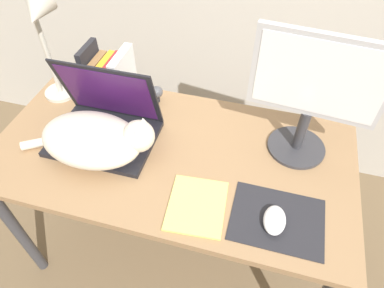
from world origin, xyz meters
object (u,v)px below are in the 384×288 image
object	(u,v)px
laptop	(105,125)
notepad	(197,205)
cat	(96,139)
book_row	(110,79)
webcam	(157,92)
computer_mouse	(275,220)
desk_lamp	(42,32)
external_monitor	(314,93)

from	to	relation	value
laptop	notepad	distance (m)	0.46
cat	book_row	distance (m)	0.30
book_row	webcam	bearing A→B (deg)	11.08
computer_mouse	desk_lamp	bearing A→B (deg)	158.41
external_monitor	desk_lamp	size ratio (longest dim) A/B	0.99
cat	book_row	world-z (taller)	book_row
desk_lamp	notepad	size ratio (longest dim) A/B	2.06
desk_lamp	external_monitor	bearing A→B (deg)	-1.58
webcam	external_monitor	bearing A→B (deg)	-11.51
book_row	webcam	world-z (taller)	book_row
cat	notepad	xyz separation A→B (m)	(0.39, -0.12, -0.07)
cat	desk_lamp	distance (m)	0.43
external_monitor	notepad	size ratio (longest dim) A/B	2.04
external_monitor	webcam	xyz separation A→B (m)	(-0.57, 0.12, -0.21)
cat	notepad	bearing A→B (deg)	-17.46
book_row	notepad	world-z (taller)	book_row
external_monitor	computer_mouse	bearing A→B (deg)	-97.55
external_monitor	webcam	size ratio (longest dim) A/B	6.17
laptop	notepad	world-z (taller)	laptop
desk_lamp	book_row	bearing A→B (deg)	15.60
laptop	cat	world-z (taller)	laptop
notepad	desk_lamp	bearing A→B (deg)	151.54
book_row	cat	bearing A→B (deg)	-75.74
external_monitor	book_row	distance (m)	0.77
laptop	computer_mouse	xyz separation A→B (m)	(0.64, -0.21, -0.03)
desk_lamp	webcam	xyz separation A→B (m)	(0.37, 0.09, -0.26)
external_monitor	computer_mouse	size ratio (longest dim) A/B	4.42
laptop	book_row	world-z (taller)	laptop
laptop	notepad	bearing A→B (deg)	-28.02
laptop	computer_mouse	world-z (taller)	laptop
laptop	book_row	xyz separation A→B (m)	(-0.06, 0.20, 0.05)
computer_mouse	external_monitor	bearing A→B (deg)	82.45
computer_mouse	notepad	bearing A→B (deg)	-179.38
cat	computer_mouse	world-z (taller)	cat
desk_lamp	computer_mouse	bearing A→B (deg)	-21.59
book_row	notepad	distance (m)	0.63
notepad	webcam	size ratio (longest dim) A/B	3.02
cat	external_monitor	distance (m)	0.73
webcam	computer_mouse	bearing A→B (deg)	-40.34
cat	book_row	size ratio (longest dim) A/B	2.06
computer_mouse	notepad	world-z (taller)	computer_mouse
external_monitor	webcam	distance (m)	0.62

